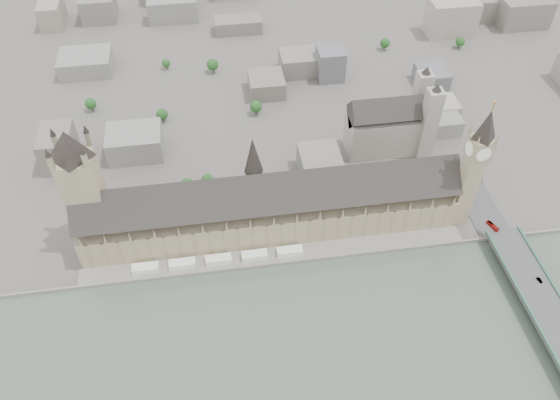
{
  "coord_description": "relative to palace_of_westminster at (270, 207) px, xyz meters",
  "views": [
    {
      "loc": [
        -32.33,
        -244.59,
        302.5
      ],
      "look_at": [
        6.65,
        17.16,
        31.31
      ],
      "focal_mm": 35.0,
      "sensor_mm": 36.0,
      "label": 1
    }
  ],
  "objects": [
    {
      "name": "ground",
      "position": [
        0.0,
        -19.7,
        -22.71
      ],
      "size": [
        900.0,
        900.0,
        0.0
      ],
      "primitive_type": "plane",
      "color": "#595651",
      "rests_on": "ground"
    },
    {
      "name": "embankment_wall",
      "position": [
        0.0,
        -34.7,
        -21.21
      ],
      "size": [
        600.0,
        1.5,
        3.0
      ],
      "primitive_type": "cube",
      "color": "gray",
      "rests_on": "ground"
    },
    {
      "name": "river_terrace",
      "position": [
        0.0,
        -27.2,
        -21.71
      ],
      "size": [
        270.0,
        15.0,
        2.0
      ],
      "primitive_type": "cube",
      "color": "gray",
      "rests_on": "ground"
    },
    {
      "name": "terrace_tents",
      "position": [
        -40.0,
        -26.7,
        -18.71
      ],
      "size": [
        118.0,
        7.0,
        4.0
      ],
      "color": "white",
      "rests_on": "river_terrace"
    },
    {
      "name": "palace_of_westminster",
      "position": [
        0.0,
        0.0,
        0.0
      ],
      "size": [
        265.0,
        40.73,
        55.44
      ],
      "color": "tan",
      "rests_on": "ground"
    },
    {
      "name": "elizabeth_tower",
      "position": [
        138.0,
        -11.7,
        35.38
      ],
      "size": [
        17.0,
        17.0,
        107.5
      ],
      "color": "tan",
      "rests_on": "ground"
    },
    {
      "name": "victoria_tower",
      "position": [
        -122.0,
        6.3,
        32.5
      ],
      "size": [
        30.0,
        30.0,
        100.0
      ],
      "color": "tan",
      "rests_on": "ground"
    },
    {
      "name": "central_tower",
      "position": [
        -10.0,
        6.3,
        35.21
      ],
      "size": [
        13.0,
        13.0,
        48.0
      ],
      "color": "gray",
      "rests_on": "ground"
    },
    {
      "name": "westminster_bridge",
      "position": [
        162.0,
        -107.2,
        -17.58
      ],
      "size": [
        25.0,
        325.0,
        10.25
      ],
      "primitive_type": "cube",
      "color": "#474749",
      "rests_on": "ground"
    },
    {
      "name": "westminster_abbey",
      "position": [
        110.92,
        75.3,
        2.38
      ],
      "size": [
        68.0,
        36.0,
        64.0
      ],
      "color": "#A8A497",
      "rests_on": "ground"
    },
    {
      "name": "city_skyline_inland",
      "position": [
        0.0,
        225.3,
        -3.71
      ],
      "size": [
        720.0,
        360.0,
        38.0
      ],
      "primitive_type": null,
      "color": "gray",
      "rests_on": "ground"
    },
    {
      "name": "park_trees",
      "position": [
        -10.0,
        40.3,
        -15.21
      ],
      "size": [
        110.0,
        30.0,
        15.0
      ],
      "primitive_type": null,
      "color": "#1F491A",
      "rests_on": "ground"
    },
    {
      "name": "red_bus_north",
      "position": [
        155.58,
        -31.41,
        -11.0
      ],
      "size": [
        6.11,
        10.62,
        2.91
      ],
      "primitive_type": "imported",
      "rotation": [
        0.0,
        0.0,
        0.38
      ],
      "color": "red",
      "rests_on": "westminster_bridge"
    },
    {
      "name": "car_silver",
      "position": [
        166.74,
        -80.33,
        -11.71
      ],
      "size": [
        2.69,
        4.8,
        1.5
      ],
      "primitive_type": "imported",
      "rotation": [
        0.0,
        0.0,
        0.26
      ],
      "color": "gray",
      "rests_on": "westminster_bridge"
    },
    {
      "name": "car_approach",
      "position": [
        167.11,
        15.01,
        -11.75
      ],
      "size": [
        3.68,
        5.25,
        1.41
      ],
      "primitive_type": "imported",
      "rotation": [
        0.0,
        0.0,
        -0.39
      ],
      "color": "gray",
      "rests_on": "westminster_bridge"
    }
  ]
}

